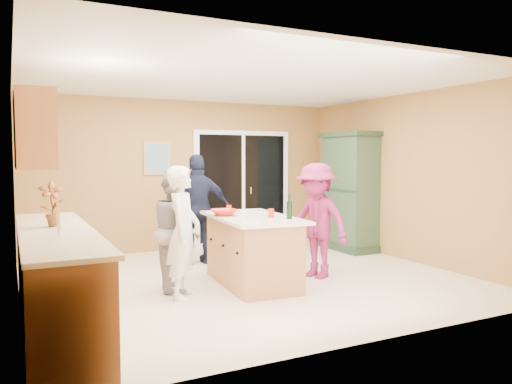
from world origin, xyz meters
name	(u,v)px	position (x,y,z in m)	size (l,w,h in m)	color
floor	(249,279)	(0.00, 0.00, 0.00)	(5.50, 5.50, 0.00)	silver
ceiling	(249,81)	(0.00, 0.00, 2.60)	(5.50, 5.00, 0.10)	white
wall_back	(188,175)	(0.00, 2.50, 1.30)	(5.50, 0.10, 2.60)	tan
wall_front	(375,194)	(0.00, -2.50, 1.30)	(5.50, 0.10, 2.60)	tan
wall_left	(16,187)	(-2.75, 0.00, 1.30)	(0.10, 5.00, 2.60)	tan
wall_right	(409,178)	(2.75, 0.00, 1.30)	(0.10, 5.00, 2.60)	tan
left_cabinet_run	(57,284)	(-2.45, -1.05, 0.46)	(0.65, 3.05, 1.24)	#B97848
upper_cabinets	(33,132)	(-2.58, -0.20, 1.88)	(0.35, 1.60, 0.75)	#B97848
sliding_door	(243,188)	(1.05, 2.46, 1.05)	(1.90, 0.07, 2.10)	white
framed_picture	(157,158)	(-0.55, 2.48, 1.60)	(0.46, 0.04, 0.56)	tan
kitchen_island	(252,252)	(-0.08, -0.25, 0.41)	(1.03, 1.73, 0.88)	#B97848
green_hutch	(350,193)	(2.49, 1.15, 1.00)	(0.59, 1.11, 2.05)	#203523
woman_white	(183,232)	(-1.04, -0.43, 0.76)	(0.55, 0.36, 1.52)	silver
woman_grey	(176,230)	(-1.00, -0.03, 0.73)	(0.71, 0.55, 1.46)	#A1A1A3
woman_navy	(198,209)	(-0.26, 1.24, 0.83)	(0.97, 0.41, 1.66)	#171734
woman_magenta	(317,221)	(0.87, -0.28, 0.77)	(0.99, 0.57, 1.54)	#7F1B56
serving_bowl	(224,212)	(-0.37, -0.04, 0.92)	(0.33, 0.33, 0.08)	red
tulip_vase	(52,204)	(-2.45, -0.67, 1.16)	(0.23, 0.16, 0.45)	red
tumbler_near	(229,209)	(-0.18, 0.25, 0.92)	(0.07, 0.07, 0.10)	red
tumbler_far	(271,213)	(0.06, -0.51, 0.93)	(0.07, 0.07, 0.11)	red
wine_bottle	(289,209)	(0.19, -0.71, 0.99)	(0.07, 0.07, 0.29)	black
white_plate	(254,220)	(-0.28, -0.71, 0.88)	(0.20, 0.20, 0.01)	silver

